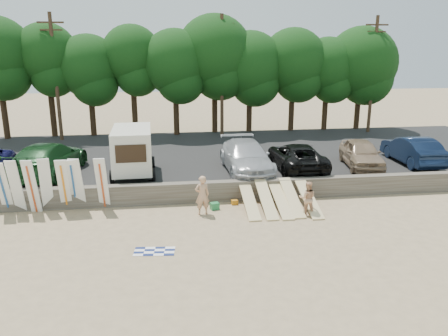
{
  "coord_description": "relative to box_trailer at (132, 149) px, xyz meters",
  "views": [
    {
      "loc": [
        -2.39,
        -17.15,
        7.26
      ],
      "look_at": [
        0.38,
        3.0,
        1.67
      ],
      "focal_mm": 35.0,
      "sensor_mm": 36.0,
      "label": 1
    }
  ],
  "objects": [
    {
      "name": "surfboard_low_2",
      "position": [
        6.96,
        -4.36,
        -1.66
      ],
      "size": [
        0.56,
        2.9,
        0.89
      ],
      "primitive_type": "cube",
      "rotation": [
        0.28,
        0.0,
        0.0
      ],
      "color": "#D6C087",
      "rests_on": "ground"
    },
    {
      "name": "car_1",
      "position": [
        -4.45,
        0.57,
        -0.53
      ],
      "size": [
        3.52,
        6.42,
        1.76
      ],
      "primitive_type": "imported",
      "rotation": [
        0.0,
        0.0,
        2.96
      ],
      "color": "#173F1D",
      "rests_on": "parking_lot"
    },
    {
      "name": "seawall",
      "position": [
        4.13,
        -2.82,
        -1.61
      ],
      "size": [
        44.0,
        0.5,
        1.0
      ],
      "primitive_type": "cube",
      "color": "#6B6356",
      "rests_on": "ground"
    },
    {
      "name": "surfboard_upright_1",
      "position": [
        -4.96,
        -3.27,
        -0.83
      ],
      "size": [
        0.57,
        0.66,
        2.55
      ],
      "primitive_type": "cube",
      "rotation": [
        0.21,
        0.0,
        -0.12
      ],
      "color": "white",
      "rests_on": "ground"
    },
    {
      "name": "car_3",
      "position": [
        8.98,
        -0.1,
        -0.67
      ],
      "size": [
        2.56,
        5.34,
        1.47
      ],
      "primitive_type": "imported",
      "rotation": [
        0.0,
        0.0,
        3.12
      ],
      "color": "black",
      "rests_on": "parking_lot"
    },
    {
      "name": "gear_bag",
      "position": [
        4.94,
        -3.42,
        -2.0
      ],
      "size": [
        0.32,
        0.28,
        0.22
      ],
      "primitive_type": "cube",
      "rotation": [
        0.0,
        0.0,
        0.09
      ],
      "color": "#C07716",
      "rests_on": "ground"
    },
    {
      "name": "utility_poles",
      "position": [
        6.13,
        10.18,
        3.32
      ],
      "size": [
        25.8,
        0.26,
        9.0
      ],
      "color": "#473321",
      "rests_on": "parking_lot"
    },
    {
      "name": "beachgoer_a",
      "position": [
        3.3,
        -4.5,
        -1.2
      ],
      "size": [
        0.72,
        0.53,
        1.81
      ],
      "primitive_type": "imported",
      "rotation": [
        0.0,
        0.0,
        3.3
      ],
      "color": "tan",
      "rests_on": "ground"
    },
    {
      "name": "parking_lot",
      "position": [
        4.13,
        4.68,
        -1.76
      ],
      "size": [
        44.0,
        14.5,
        0.7
      ],
      "primitive_type": "cube",
      "color": "#282828",
      "rests_on": "ground"
    },
    {
      "name": "box_trailer",
      "position": [
        0.0,
        0.0,
        0.0
      ],
      "size": [
        2.37,
        4.03,
        2.51
      ],
      "rotation": [
        0.0,
        0.0,
        0.03
      ],
      "color": "beige",
      "rests_on": "parking_lot"
    },
    {
      "name": "surfboard_upright_3",
      "position": [
        -3.69,
        -3.2,
        -0.82
      ],
      "size": [
        0.58,
        0.61,
        2.57
      ],
      "primitive_type": "cube",
      "rotation": [
        0.18,
        0.0,
        0.17
      ],
      "color": "white",
      "rests_on": "ground"
    },
    {
      "name": "surfboard_low_3",
      "position": [
        7.52,
        -4.27,
        -1.58
      ],
      "size": [
        0.56,
        2.85,
        1.06
      ],
      "primitive_type": "cube",
      "rotation": [
        0.34,
        0.0,
        0.0
      ],
      "color": "#D6C087",
      "rests_on": "ground"
    },
    {
      "name": "surfboard_low_4",
      "position": [
        8.28,
        -4.49,
        -1.62
      ],
      "size": [
        0.56,
        2.88,
        0.97
      ],
      "primitive_type": "cube",
      "rotation": [
        0.3,
        0.0,
        0.0
      ],
      "color": "#D6C087",
      "rests_on": "ground"
    },
    {
      "name": "cooler",
      "position": [
        3.92,
        -3.95,
        -1.95
      ],
      "size": [
        0.45,
        0.39,
        0.32
      ],
      "primitive_type": "cube",
      "rotation": [
        0.0,
        0.0,
        0.28
      ],
      "color": "#227C41",
      "rests_on": "ground"
    },
    {
      "name": "surfboard_upright_5",
      "position": [
        -2.3,
        -3.23,
        -0.84
      ],
      "size": [
        0.59,
        0.74,
        2.54
      ],
      "primitive_type": "cube",
      "rotation": [
        0.24,
        0.0,
        -0.14
      ],
      "color": "white",
      "rests_on": "ground"
    },
    {
      "name": "car_4",
      "position": [
        12.78,
        -0.09,
        -0.63
      ],
      "size": [
        2.59,
        4.79,
        1.55
      ],
      "primitive_type": "imported",
      "rotation": [
        0.0,
        0.0,
        -0.18
      ],
      "color": "#947A5E",
      "rests_on": "parking_lot"
    },
    {
      "name": "beach_towel",
      "position": [
        1.2,
        -8.01,
        -2.1
      ],
      "size": [
        1.65,
        1.65,
        0.0
      ],
      "primitive_type": "plane",
      "rotation": [
        0.0,
        0.0,
        -0.11
      ],
      "color": "white",
      "rests_on": "ground"
    },
    {
      "name": "surfboard_upright_6",
      "position": [
        -2.48,
        -3.2,
        -0.86
      ],
      "size": [
        0.55,
        0.86,
        2.5
      ],
      "primitive_type": "cube",
      "rotation": [
        0.3,
        0.0,
        0.06
      ],
      "color": "white",
      "rests_on": "ground"
    },
    {
      "name": "ground",
      "position": [
        4.13,
        -5.82,
        -2.11
      ],
      "size": [
        120.0,
        120.0,
        0.0
      ],
      "primitive_type": "plane",
      "color": "tan",
      "rests_on": "ground"
    },
    {
      "name": "beachgoer_b",
      "position": [
        7.96,
        -5.19,
        -1.33
      ],
      "size": [
        0.88,
        0.75,
        1.56
      ],
      "primitive_type": "imported",
      "rotation": [
        0.0,
        0.0,
        2.91
      ],
      "color": "tan",
      "rests_on": "ground"
    },
    {
      "name": "car_5",
      "position": [
        16.08,
        0.23,
        -0.6
      ],
      "size": [
        1.9,
        4.96,
        1.61
      ],
      "primitive_type": "imported",
      "rotation": [
        0.0,
        0.0,
        3.1
      ],
      "color": "#0E1A33",
      "rests_on": "parking_lot"
    },
    {
      "name": "treeline",
      "position": [
        5.19,
        11.68,
        4.27
      ],
      "size": [
        33.39,
        6.08,
        9.18
      ],
      "color": "#382616",
      "rests_on": "parking_lot"
    },
    {
      "name": "car_2",
      "position": [
        6.09,
        -0.22,
        -0.58
      ],
      "size": [
        2.46,
        5.75,
        1.65
      ],
      "primitive_type": "imported",
      "rotation": [
        0.0,
        0.0,
        0.03
      ],
      "color": "#AFB0B5",
      "rests_on": "parking_lot"
    },
    {
      "name": "surfboard_low_0",
      "position": [
        5.5,
        -4.28,
        -1.64
      ],
      "size": [
        0.56,
        2.89,
        0.94
      ],
      "primitive_type": "cube",
      "rotation": [
        0.29,
        0.0,
        0.0
      ],
      "color": "#D6C087",
      "rests_on": "ground"
    },
    {
      "name": "surfboard_upright_2",
      "position": [
        -4.27,
        -3.37,
        -0.83
      ],
      "size": [
        0.58,
        0.64,
        2.56
      ],
      "primitive_type": "cube",
      "rotation": [
        0.2,
        0.0,
        -0.15
      ],
      "color": "white",
      "rests_on": "ground"
    },
    {
      "name": "surfboard_upright_0",
      "position": [
        -5.49,
        -3.31,
        -0.86
      ],
      "size": [
        0.5,
        0.83,
        2.5
      ],
      "primitive_type": "cube",
      "rotation": [
        0.3,
        0.0,
        -0.01
      ],
      "color": "white",
      "rests_on": "ground"
    },
    {
      "name": "surfboard_upright_4",
      "position": [
        -2.89,
        -3.28,
        -0.85
      ],
      "size": [
        0.52,
        0.76,
        2.52
      ],
      "primitive_type": "cube",
      "rotation": [
        0.27,
        0.0,
        0.03
      ],
      "color": "white",
      "rests_on": "ground"
    },
    {
      "name": "surfboard_low_1",
      "position": [
        6.27,
        -4.32,
        -1.58
      ],
      "size": [
        0.56,
        2.85,
        1.06
      ],
      "primitive_type": "cube",
      "rotation": [
        0.34,
        0.0,
        0.0
      ],
      "color": "#D6C087",
      "rests_on": "ground"
    },
    {
      "name": "surfboard_upright_7",
      "position": [
        -1.2,
        -3.3,
        -0.84
      ],
      "size": [
        0.55,
        0.72,
        2.54
      ],
      "primitive_type": "cube",
      "rotation": [
        0.24,
        0.0,
        -0.08
      ],
      "color": "white",
      "rests_on": "ground"
    }
  ]
}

